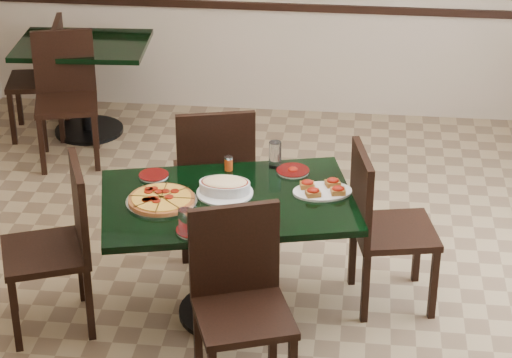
# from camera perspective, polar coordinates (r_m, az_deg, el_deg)

# --- Properties ---
(floor) EXTENTS (5.50, 5.50, 0.00)m
(floor) POSITION_cam_1_polar(r_m,az_deg,el_deg) (6.00, -0.33, -6.33)
(floor) COLOR olive
(floor) RESTS_ON ground
(room_shell) EXTENTS (5.50, 5.50, 5.50)m
(room_shell) POSITION_cam_1_polar(r_m,az_deg,el_deg) (7.04, 9.76, 9.03)
(room_shell) COLOR white
(room_shell) RESTS_ON floor
(main_table) EXTENTS (1.53, 1.18, 0.75)m
(main_table) POSITION_cam_1_polar(r_m,az_deg,el_deg) (5.50, -1.60, -2.80)
(main_table) COLOR black
(main_table) RESTS_ON floor
(back_table) EXTENTS (1.04, 0.79, 0.75)m
(back_table) POSITION_cam_1_polar(r_m,az_deg,el_deg) (7.93, -9.78, 6.13)
(back_table) COLOR black
(back_table) RESTS_ON floor
(chair_far) EXTENTS (0.57, 0.57, 1.00)m
(chair_far) POSITION_cam_1_polar(r_m,az_deg,el_deg) (6.11, -2.38, 0.44)
(chair_far) COLOR black
(chair_far) RESTS_ON floor
(chair_near) EXTENTS (0.59, 0.59, 0.98)m
(chair_near) POSITION_cam_1_polar(r_m,az_deg,el_deg) (4.98, -0.95, -6.48)
(chair_near) COLOR black
(chair_near) RESTS_ON floor
(chair_right) EXTENTS (0.53, 0.53, 0.97)m
(chair_right) POSITION_cam_1_polar(r_m,az_deg,el_deg) (5.66, 7.08, -2.33)
(chair_right) COLOR black
(chair_right) RESTS_ON floor
(chair_left) EXTENTS (0.59, 0.59, 0.98)m
(chair_left) POSITION_cam_1_polar(r_m,az_deg,el_deg) (5.54, -11.09, -3.30)
(chair_left) COLOR black
(chair_left) RESTS_ON floor
(back_chair_near) EXTENTS (0.55, 0.55, 0.96)m
(back_chair_near) POSITION_cam_1_polar(r_m,az_deg,el_deg) (7.53, -10.82, 5.05)
(back_chair_near) COLOR black
(back_chair_near) RESTS_ON floor
(back_chair_left) EXTENTS (0.51, 0.51, 0.93)m
(back_chair_left) POSITION_cam_1_polar(r_m,az_deg,el_deg) (7.96, -11.86, 6.02)
(back_chair_left) COLOR black
(back_chair_left) RESTS_ON floor
(pepperoni_pizza) EXTENTS (0.39, 0.39, 0.04)m
(pepperoni_pizza) POSITION_cam_1_polar(r_m,az_deg,el_deg) (5.38, -5.42, -1.17)
(pepperoni_pizza) COLOR silver
(pepperoni_pizza) RESTS_ON main_table
(lasagna_casserole) EXTENTS (0.31, 0.31, 0.09)m
(lasagna_casserole) POSITION_cam_1_polar(r_m,az_deg,el_deg) (5.44, -1.80, -0.41)
(lasagna_casserole) COLOR silver
(lasagna_casserole) RESTS_ON main_table
(bread_basket) EXTENTS (0.24, 0.21, 0.09)m
(bread_basket) POSITION_cam_1_polar(r_m,az_deg,el_deg) (5.15, 0.19, -2.18)
(bread_basket) COLOR brown
(bread_basket) RESTS_ON main_table
(bruschetta_platter) EXTENTS (0.37, 0.30, 0.05)m
(bruschetta_platter) POSITION_cam_1_polar(r_m,az_deg,el_deg) (5.47, 3.82, -0.57)
(bruschetta_platter) COLOR silver
(bruschetta_platter) RESTS_ON main_table
(side_plate_near) EXTENTS (0.19, 0.19, 0.02)m
(side_plate_near) POSITION_cam_1_polar(r_m,az_deg,el_deg) (5.10, -3.55, -2.94)
(side_plate_near) COLOR silver
(side_plate_near) RESTS_ON main_table
(side_plate_far_r) EXTENTS (0.19, 0.19, 0.03)m
(side_plate_far_r) POSITION_cam_1_polar(r_m,az_deg,el_deg) (5.69, 2.12, 0.48)
(side_plate_far_r) COLOR silver
(side_plate_far_r) RESTS_ON main_table
(side_plate_far_l) EXTENTS (0.17, 0.17, 0.02)m
(side_plate_far_l) POSITION_cam_1_polar(r_m,az_deg,el_deg) (5.67, -5.87, 0.21)
(side_plate_far_l) COLOR silver
(side_plate_far_l) RESTS_ON main_table
(napkin_setting) EXTENTS (0.16, 0.16, 0.01)m
(napkin_setting) POSITION_cam_1_polar(r_m,az_deg,el_deg) (5.10, -3.01, -3.03)
(napkin_setting) COLOR white
(napkin_setting) RESTS_ON main_table
(water_glass_a) EXTENTS (0.07, 0.07, 0.15)m
(water_glass_a) POSITION_cam_1_polar(r_m,az_deg,el_deg) (5.72, 1.10, 1.41)
(water_glass_a) COLOR silver
(water_glass_a) RESTS_ON main_table
(water_glass_b) EXTENTS (0.07, 0.07, 0.14)m
(water_glass_b) POSITION_cam_1_polar(r_m,az_deg,el_deg) (5.04, -4.08, -2.48)
(water_glass_b) COLOR silver
(water_glass_b) RESTS_ON main_table
(pepper_shaker) EXTENTS (0.05, 0.05, 0.08)m
(pepper_shaker) POSITION_cam_1_polar(r_m,az_deg,el_deg) (5.70, -1.58, 0.91)
(pepper_shaker) COLOR #C95515
(pepper_shaker) RESTS_ON main_table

